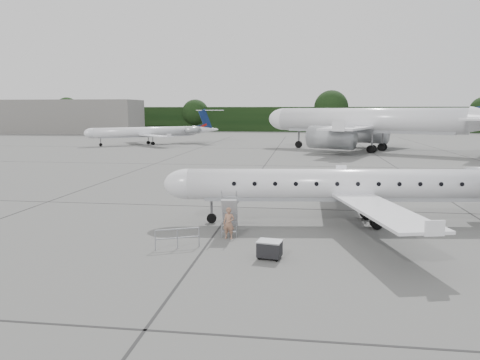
# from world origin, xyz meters

# --- Properties ---
(ground) EXTENTS (320.00, 320.00, 0.00)m
(ground) POSITION_xyz_m (0.00, 0.00, 0.00)
(ground) COLOR #585855
(ground) RESTS_ON ground
(treeline) EXTENTS (260.00, 4.00, 8.00)m
(treeline) POSITION_xyz_m (0.00, 130.00, 4.00)
(treeline) COLOR black
(treeline) RESTS_ON ground
(terminal_building) EXTENTS (40.00, 14.00, 10.00)m
(terminal_building) POSITION_xyz_m (-70.00, 110.00, 5.00)
(terminal_building) COLOR slate
(terminal_building) RESTS_ON ground
(main_regional_jet) EXTENTS (28.21, 21.82, 6.70)m
(main_regional_jet) POSITION_xyz_m (2.91, 3.31, 3.35)
(main_regional_jet) COLOR silver
(main_regional_jet) RESTS_ON ground
(airstair) EXTENTS (1.13, 2.49, 2.10)m
(airstair) POSITION_xyz_m (-4.37, 0.23, 1.05)
(airstair) COLOR silver
(airstair) RESTS_ON ground
(passenger) EXTENTS (0.67, 0.48, 1.72)m
(passenger) POSITION_xyz_m (-4.20, -1.11, 0.86)
(passenger) COLOR #9A6C54
(passenger) RESTS_ON ground
(safety_railing) EXTENTS (2.04, 0.97, 1.00)m
(safety_railing) POSITION_xyz_m (-6.47, -3.25, 0.50)
(safety_railing) COLOR #94979D
(safety_railing) RESTS_ON ground
(baggage_cart) EXTENTS (1.20, 1.04, 0.92)m
(baggage_cart) POSITION_xyz_m (-1.78, -4.24, 0.46)
(baggage_cart) COLOR black
(baggage_cart) RESTS_ON ground
(bg_narrowbody) EXTENTS (49.21, 44.33, 14.49)m
(bg_narrowbody) POSITION_xyz_m (10.04, 55.90, 7.25)
(bg_narrowbody) COLOR silver
(bg_narrowbody) RESTS_ON ground
(bg_regional_left) EXTENTS (33.31, 32.13, 7.10)m
(bg_regional_left) POSITION_xyz_m (-32.00, 65.86, 3.55)
(bg_regional_left) COLOR silver
(bg_regional_left) RESTS_ON ground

